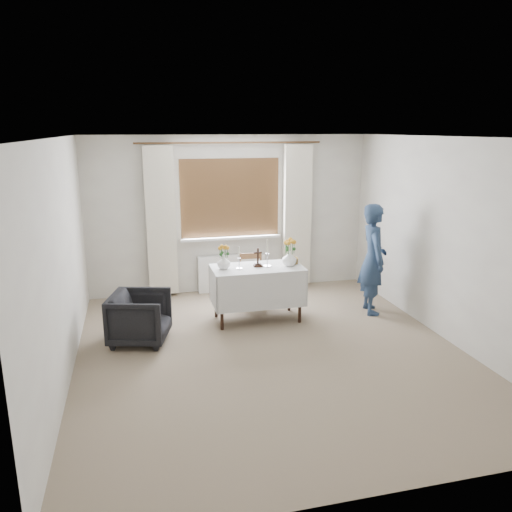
{
  "coord_description": "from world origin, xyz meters",
  "views": [
    {
      "loc": [
        -1.49,
        -5.28,
        2.59
      ],
      "look_at": [
        0.02,
        0.86,
        0.97
      ],
      "focal_mm": 35.0,
      "sensor_mm": 36.0,
      "label": 1
    }
  ],
  "objects_px": {
    "wooden_chair": "(252,281)",
    "wooden_cross": "(258,257)",
    "person": "(373,259)",
    "flower_vase_right": "(289,258)",
    "flower_vase_left": "(224,262)",
    "altar_table": "(257,294)",
    "armchair": "(140,318)"
  },
  "relations": [
    {
      "from": "wooden_chair",
      "to": "wooden_cross",
      "type": "distance_m",
      "value": 0.71
    },
    {
      "from": "person",
      "to": "flower_vase_right",
      "type": "distance_m",
      "value": 1.24
    },
    {
      "from": "wooden_chair",
      "to": "flower_vase_left",
      "type": "height_order",
      "value": "flower_vase_left"
    },
    {
      "from": "altar_table",
      "to": "wooden_cross",
      "type": "relative_size",
      "value": 4.76
    },
    {
      "from": "wooden_chair",
      "to": "wooden_cross",
      "type": "xyz_separation_m",
      "value": [
        -0.04,
        -0.51,
        0.49
      ]
    },
    {
      "from": "wooden_chair",
      "to": "flower_vase_left",
      "type": "xyz_separation_m",
      "value": [
        -0.51,
        -0.51,
        0.46
      ]
    },
    {
      "from": "flower_vase_left",
      "to": "flower_vase_right",
      "type": "relative_size",
      "value": 0.89
    },
    {
      "from": "wooden_chair",
      "to": "armchair",
      "type": "xyz_separation_m",
      "value": [
        -1.65,
        -0.9,
        -0.08
      ]
    },
    {
      "from": "wooden_chair",
      "to": "flower_vase_right",
      "type": "bearing_deg",
      "value": -51.96
    },
    {
      "from": "wooden_chair",
      "to": "armchair",
      "type": "relative_size",
      "value": 1.14
    },
    {
      "from": "flower_vase_left",
      "to": "person",
      "type": "bearing_deg",
      "value": -2.79
    },
    {
      "from": "flower_vase_left",
      "to": "flower_vase_right",
      "type": "bearing_deg",
      "value": -3.81
    },
    {
      "from": "wooden_chair",
      "to": "flower_vase_left",
      "type": "relative_size",
      "value": 4.32
    },
    {
      "from": "wooden_cross",
      "to": "flower_vase_right",
      "type": "xyz_separation_m",
      "value": [
        0.43,
        -0.07,
        -0.03
      ]
    },
    {
      "from": "altar_table",
      "to": "person",
      "type": "relative_size",
      "value": 0.78
    },
    {
      "from": "altar_table",
      "to": "flower_vase_left",
      "type": "height_order",
      "value": "flower_vase_left"
    },
    {
      "from": "wooden_cross",
      "to": "altar_table",
      "type": "bearing_deg",
      "value": -115.6
    },
    {
      "from": "person",
      "to": "flower_vase_left",
      "type": "distance_m",
      "value": 2.13
    },
    {
      "from": "altar_table",
      "to": "armchair",
      "type": "xyz_separation_m",
      "value": [
        -1.59,
        -0.37,
        -0.06
      ]
    },
    {
      "from": "armchair",
      "to": "flower_vase_left",
      "type": "relative_size",
      "value": 3.79
    },
    {
      "from": "person",
      "to": "flower_vase_left",
      "type": "height_order",
      "value": "person"
    },
    {
      "from": "altar_table",
      "to": "wooden_cross",
      "type": "height_order",
      "value": "wooden_cross"
    },
    {
      "from": "armchair",
      "to": "wooden_cross",
      "type": "relative_size",
      "value": 2.68
    },
    {
      "from": "armchair",
      "to": "flower_vase_left",
      "type": "bearing_deg",
      "value": -55.88
    },
    {
      "from": "altar_table",
      "to": "flower_vase_right",
      "type": "bearing_deg",
      "value": -5.67
    },
    {
      "from": "wooden_cross",
      "to": "person",
      "type": "bearing_deg",
      "value": -0.3
    },
    {
      "from": "flower_vase_left",
      "to": "flower_vase_right",
      "type": "height_order",
      "value": "flower_vase_right"
    },
    {
      "from": "wooden_cross",
      "to": "flower_vase_left",
      "type": "bearing_deg",
      "value": -175.34
    },
    {
      "from": "armchair",
      "to": "flower_vase_right",
      "type": "distance_m",
      "value": 2.13
    },
    {
      "from": "armchair",
      "to": "person",
      "type": "relative_size",
      "value": 0.44
    },
    {
      "from": "armchair",
      "to": "person",
      "type": "distance_m",
      "value": 3.31
    },
    {
      "from": "flower_vase_right",
      "to": "wooden_chair",
      "type": "bearing_deg",
      "value": 123.84
    }
  ]
}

